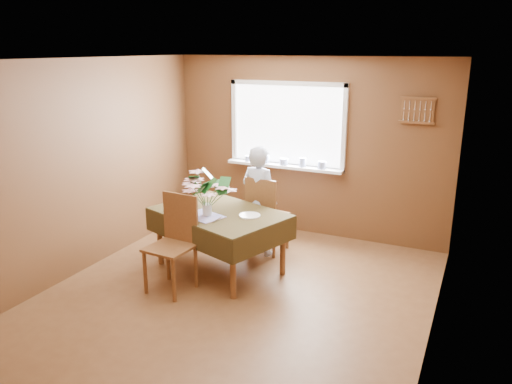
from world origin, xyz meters
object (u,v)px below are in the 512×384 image
at_px(dining_table, 219,219).
at_px(chair_far, 265,212).
at_px(chair_near, 175,239).
at_px(seated_woman, 259,200).
at_px(flower_bouquet, 207,190).

bearing_deg(dining_table, chair_far, 86.03).
xyz_separation_m(chair_near, seated_woman, (0.44, 1.29, 0.14)).
bearing_deg(flower_bouquet, chair_far, 68.81).
distance_m(dining_table, chair_far, 0.76).
distance_m(dining_table, seated_woman, 0.71).
xyz_separation_m(chair_far, seated_woman, (-0.07, -0.03, 0.16)).
bearing_deg(chair_far, flower_bouquet, 74.48).
distance_m(dining_table, chair_near, 0.66).
distance_m(chair_far, flower_bouquet, 1.06).
bearing_deg(chair_near, flower_bouquet, 74.13).
height_order(chair_near, flower_bouquet, flower_bouquet).
height_order(seated_woman, flower_bouquet, seated_woman).
bearing_deg(flower_bouquet, seated_woman, 72.00).
bearing_deg(chair_near, dining_table, 75.22).
distance_m(chair_near, seated_woman, 1.37).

